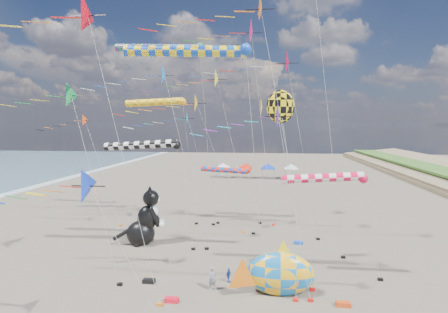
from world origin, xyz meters
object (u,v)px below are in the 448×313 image
fish_inflatable (279,274)px  person_adult (213,279)px  child_green (272,274)px  parked_car (325,178)px  cat_inflatable (143,216)px  child_blue (229,275)px

fish_inflatable → person_adult: fish_inflatable is taller
child_green → parked_car: (11.79, 49.24, 0.01)m
cat_inflatable → parked_car: size_ratio=1.56×
fish_inflatable → person_adult: bearing=-179.6°
cat_inflatable → fish_inflatable: size_ratio=0.90×
fish_inflatable → person_adult: size_ratio=3.84×
child_blue → cat_inflatable: bearing=82.5°
cat_inflatable → child_blue: cat_inflatable is taller
person_adult → child_blue: (0.99, 1.34, -0.28)m
cat_inflatable → parked_car: (24.23, 42.30, -2.24)m
person_adult → child_blue: 1.69m
parked_car → child_green: bearing=176.6°
fish_inflatable → child_blue: fish_inflatable is taller
person_adult → child_green: size_ratio=1.35×
fish_inflatable → cat_inflatable: bearing=146.2°
child_green → cat_inflatable: bearing=175.5°
cat_inflatable → fish_inflatable: (12.89, -8.64, -1.44)m
child_green → fish_inflatable: bearing=-50.6°
cat_inflatable → child_blue: bearing=-56.2°
person_adult → parked_car: (16.03, 50.98, -0.20)m
child_blue → fish_inflatable: bearing=-78.3°
child_blue → person_adult: bearing=174.5°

